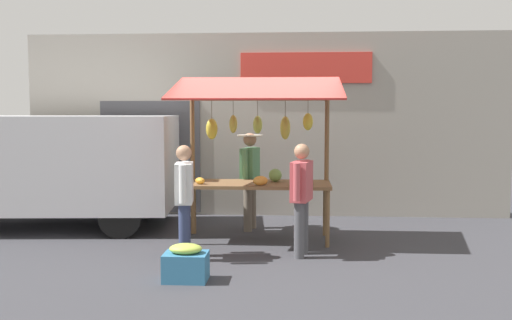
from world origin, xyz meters
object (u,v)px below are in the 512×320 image
(produce_crate_near, at_px, (186,264))
(parked_van, at_px, (32,161))
(market_stall, at_px, (257,139))
(vendor_with_sunhat, at_px, (250,173))
(shopper_in_grey_tee, at_px, (184,195))
(shopper_in_striped_shirt, at_px, (302,192))

(produce_crate_near, bearing_deg, parked_van, -41.96)
(market_stall, relative_size, produce_crate_near, 4.98)
(vendor_with_sunhat, bearing_deg, shopper_in_grey_tee, -9.89)
(shopper_in_striped_shirt, xyz_separation_m, parked_van, (4.49, -1.60, 0.25))
(vendor_with_sunhat, xyz_separation_m, produce_crate_near, (0.51, 2.90, -0.74))
(shopper_in_striped_shirt, xyz_separation_m, produce_crate_near, (1.34, 1.24, -0.67))
(vendor_with_sunhat, xyz_separation_m, parked_van, (3.66, 0.07, 0.18))
(shopper_in_grey_tee, bearing_deg, vendor_with_sunhat, -27.72)
(market_stall, distance_m, shopper_in_grey_tee, 1.63)
(shopper_in_grey_tee, relative_size, parked_van, 0.33)
(market_stall, xyz_separation_m, vendor_with_sunhat, (0.17, -0.72, -0.59))
(shopper_in_striped_shirt, relative_size, parked_van, 0.34)
(market_stall, xyz_separation_m, shopper_in_striped_shirt, (-0.66, 0.94, -0.67))
(market_stall, relative_size, shopper_in_grey_tee, 1.65)
(shopper_in_grey_tee, relative_size, produce_crate_near, 3.02)
(shopper_in_grey_tee, height_order, produce_crate_near, shopper_in_grey_tee)
(vendor_with_sunhat, xyz_separation_m, shopper_in_striped_shirt, (-0.83, 1.66, -0.08))
(parked_van, bearing_deg, vendor_with_sunhat, 176.41)
(shopper_in_grey_tee, xyz_separation_m, produce_crate_near, (-0.21, 0.99, -0.66))
(vendor_with_sunhat, bearing_deg, shopper_in_striped_shirt, 37.17)
(shopper_in_striped_shirt, bearing_deg, vendor_with_sunhat, 39.83)
(shopper_in_striped_shirt, bearing_deg, shopper_in_grey_tee, 112.52)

